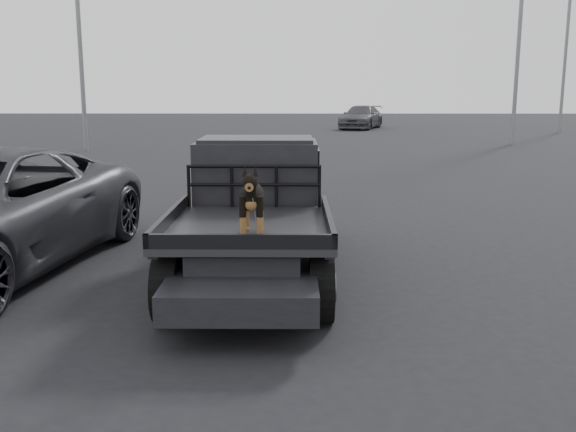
# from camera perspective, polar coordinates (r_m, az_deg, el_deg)

# --- Properties ---
(ground) EXTENTS (120.00, 120.00, 0.00)m
(ground) POSITION_cam_1_polar(r_m,az_deg,el_deg) (7.29, -3.31, -8.74)
(ground) COLOR black
(ground) RESTS_ON ground
(flatbed_ute) EXTENTS (2.00, 5.40, 0.92)m
(flatbed_ute) POSITION_cam_1_polar(r_m,az_deg,el_deg) (8.59, -3.06, -2.45)
(flatbed_ute) COLOR black
(flatbed_ute) RESTS_ON ground
(ute_cab) EXTENTS (1.72, 1.30, 0.88)m
(ute_cab) POSITION_cam_1_polar(r_m,az_deg,el_deg) (9.36, -2.77, 4.30)
(ute_cab) COLOR black
(ute_cab) RESTS_ON flatbed_ute
(headache_rack) EXTENTS (1.80, 0.08, 0.55)m
(headache_rack) POSITION_cam_1_polar(r_m,az_deg,el_deg) (8.64, -3.03, 2.61)
(headache_rack) COLOR black
(headache_rack) RESTS_ON flatbed_ute
(dog) EXTENTS (0.32, 0.60, 0.74)m
(dog) POSITION_cam_1_polar(r_m,az_deg,el_deg) (6.98, -3.20, 1.34)
(dog) COLOR black
(dog) RESTS_ON flatbed_ute
(distant_car_b) EXTENTS (3.56, 5.35, 1.44)m
(distant_car_b) POSITION_cam_1_polar(r_m,az_deg,el_deg) (41.47, 6.52, 8.72)
(distant_car_b) COLOR #414146
(distant_car_b) RESTS_ON ground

